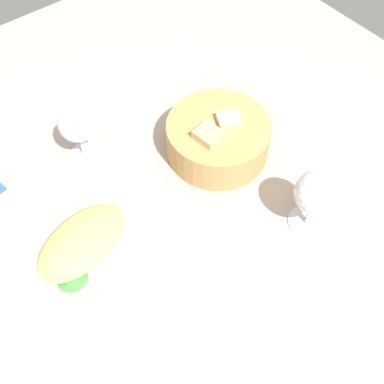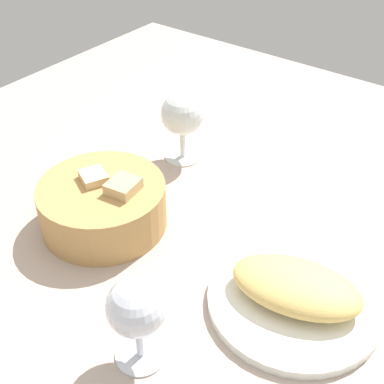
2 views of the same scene
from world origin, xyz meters
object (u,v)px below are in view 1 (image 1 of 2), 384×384
Objects in this scene: bread_basket at (218,138)px; wine_glass_far at (78,126)px; plate at (85,250)px; wine_glass_near at (317,195)px.

wine_glass_far is (-21.15, 15.42, 4.51)cm from bread_basket.
wine_glass_near reaches higher than plate.
bread_basket is at bearing 94.86° from wine_glass_near.
plate is 1.87× the size of wine_glass_far.
plate is 23.10cm from wine_glass_far.
wine_glass_near is (1.94, -22.78, 4.92)cm from bread_basket.
wine_glass_far is at bearing 59.23° from plate.
wine_glass_near is at bearing -85.14° from bread_basket.
bread_basket is 1.50× the size of wine_glass_near.
plate is 32.62cm from bread_basket.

